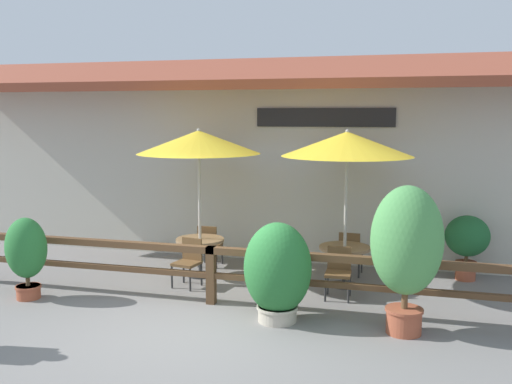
{
  "coord_description": "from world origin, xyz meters",
  "views": [
    {
      "loc": [
        3.02,
        -7.43,
        3.08
      ],
      "look_at": [
        0.61,
        1.6,
        1.79
      ],
      "focal_mm": 40.0,
      "sensor_mm": 36.0,
      "label": 1
    }
  ],
  "objects_px": {
    "patio_umbrella_middle": "(347,144)",
    "potted_plant_entrance_palm": "(278,271)",
    "chair_near_wallside": "(209,243)",
    "dining_table_middle": "(345,254)",
    "chair_near_streetside": "(189,260)",
    "potted_plant_broad_leaf": "(467,240)",
    "dining_table_near": "(200,246)",
    "potted_plant_corner_fern": "(26,252)",
    "chair_middle_streetside": "(338,270)",
    "patio_umbrella_near": "(199,142)",
    "chair_middle_wallside": "(350,251)",
    "potted_plant_tall_tropical": "(407,246)"
  },
  "relations": [
    {
      "from": "patio_umbrella_middle",
      "to": "potted_plant_entrance_palm",
      "type": "distance_m",
      "value": 2.81
    },
    {
      "from": "chair_near_wallside",
      "to": "dining_table_middle",
      "type": "height_order",
      "value": "chair_near_wallside"
    },
    {
      "from": "chair_near_streetside",
      "to": "patio_umbrella_middle",
      "type": "bearing_deg",
      "value": 25.67
    },
    {
      "from": "dining_table_middle",
      "to": "potted_plant_broad_leaf",
      "type": "height_order",
      "value": "potted_plant_broad_leaf"
    },
    {
      "from": "dining_table_near",
      "to": "chair_near_streetside",
      "type": "distance_m",
      "value": 0.67
    },
    {
      "from": "potted_plant_corner_fern",
      "to": "chair_middle_streetside",
      "type": "bearing_deg",
      "value": 15.48
    },
    {
      "from": "patio_umbrella_near",
      "to": "patio_umbrella_middle",
      "type": "height_order",
      "value": "same"
    },
    {
      "from": "chair_near_wallside",
      "to": "potted_plant_corner_fern",
      "type": "bearing_deg",
      "value": 49.64
    },
    {
      "from": "potted_plant_entrance_palm",
      "to": "dining_table_middle",
      "type": "bearing_deg",
      "value": 69.22
    },
    {
      "from": "chair_near_wallside",
      "to": "patio_umbrella_middle",
      "type": "bearing_deg",
      "value": 167.48
    },
    {
      "from": "chair_middle_wallside",
      "to": "chair_near_wallside",
      "type": "bearing_deg",
      "value": 5.45
    },
    {
      "from": "chair_near_wallside",
      "to": "patio_umbrella_middle",
      "type": "xyz_separation_m",
      "value": [
        2.78,
        -0.6,
        2.07
      ]
    },
    {
      "from": "dining_table_near",
      "to": "potted_plant_entrance_palm",
      "type": "relative_size",
      "value": 0.61
    },
    {
      "from": "chair_near_wallside",
      "to": "dining_table_middle",
      "type": "xyz_separation_m",
      "value": [
        2.78,
        -0.6,
        0.1
      ]
    },
    {
      "from": "dining_table_middle",
      "to": "dining_table_near",
      "type": "bearing_deg",
      "value": -178.73
    },
    {
      "from": "chair_near_wallside",
      "to": "patio_umbrella_near",
      "type": "bearing_deg",
      "value": 94.46
    },
    {
      "from": "chair_middle_wallside",
      "to": "potted_plant_corner_fern",
      "type": "xyz_separation_m",
      "value": [
        -5.07,
        -2.78,
        0.33
      ]
    },
    {
      "from": "patio_umbrella_middle",
      "to": "potted_plant_tall_tropical",
      "type": "xyz_separation_m",
      "value": [
        1.06,
        -2.03,
        -1.29
      ]
    },
    {
      "from": "chair_middle_streetside",
      "to": "chair_middle_wallside",
      "type": "height_order",
      "value": "same"
    },
    {
      "from": "patio_umbrella_near",
      "to": "chair_near_streetside",
      "type": "xyz_separation_m",
      "value": [
        0.03,
        -0.66,
        -2.07
      ]
    },
    {
      "from": "patio_umbrella_near",
      "to": "dining_table_near",
      "type": "bearing_deg",
      "value": -75.96
    },
    {
      "from": "patio_umbrella_near",
      "to": "dining_table_near",
      "type": "distance_m",
      "value": 1.97
    },
    {
      "from": "chair_middle_streetside",
      "to": "potted_plant_tall_tropical",
      "type": "distance_m",
      "value": 1.89
    },
    {
      "from": "potted_plant_entrance_palm",
      "to": "potted_plant_broad_leaf",
      "type": "bearing_deg",
      "value": 45.76
    },
    {
      "from": "patio_umbrella_near",
      "to": "chair_middle_streetside",
      "type": "bearing_deg",
      "value": -13.17
    },
    {
      "from": "chair_middle_wallside",
      "to": "potted_plant_entrance_palm",
      "type": "relative_size",
      "value": 0.57
    },
    {
      "from": "potted_plant_broad_leaf",
      "to": "patio_umbrella_middle",
      "type": "bearing_deg",
      "value": -155.77
    },
    {
      "from": "dining_table_near",
      "to": "chair_middle_wallside",
      "type": "height_order",
      "value": "chair_middle_wallside"
    },
    {
      "from": "dining_table_middle",
      "to": "potted_plant_corner_fern",
      "type": "height_order",
      "value": "potted_plant_corner_fern"
    },
    {
      "from": "patio_umbrella_middle",
      "to": "potted_plant_tall_tropical",
      "type": "bearing_deg",
      "value": -62.4
    },
    {
      "from": "dining_table_near",
      "to": "potted_plant_corner_fern",
      "type": "distance_m",
      "value": 3.08
    },
    {
      "from": "chair_middle_streetside",
      "to": "dining_table_middle",
      "type": "bearing_deg",
      "value": 86.07
    },
    {
      "from": "dining_table_near",
      "to": "potted_plant_corner_fern",
      "type": "bearing_deg",
      "value": -138.84
    },
    {
      "from": "potted_plant_tall_tropical",
      "to": "potted_plant_broad_leaf",
      "type": "bearing_deg",
      "value": 70.04
    },
    {
      "from": "chair_near_streetside",
      "to": "potted_plant_broad_leaf",
      "type": "height_order",
      "value": "potted_plant_broad_leaf"
    },
    {
      "from": "chair_near_streetside",
      "to": "potted_plant_entrance_palm",
      "type": "xyz_separation_m",
      "value": [
        1.93,
        -1.3,
        0.29
      ]
    },
    {
      "from": "patio_umbrella_middle",
      "to": "potted_plant_broad_leaf",
      "type": "relative_size",
      "value": 2.31
    },
    {
      "from": "patio_umbrella_near",
      "to": "chair_near_wallside",
      "type": "bearing_deg",
      "value": 94.77
    },
    {
      "from": "potted_plant_tall_tropical",
      "to": "potted_plant_entrance_palm",
      "type": "relative_size",
      "value": 1.41
    },
    {
      "from": "patio_umbrella_middle",
      "to": "dining_table_middle",
      "type": "height_order",
      "value": "patio_umbrella_middle"
    },
    {
      "from": "potted_plant_tall_tropical",
      "to": "potted_plant_corner_fern",
      "type": "bearing_deg",
      "value": -179.49
    },
    {
      "from": "chair_near_wallside",
      "to": "potted_plant_entrance_palm",
      "type": "xyz_separation_m",
      "value": [
        2.01,
        -2.63,
        0.29
      ]
    },
    {
      "from": "patio_umbrella_middle",
      "to": "chair_middle_streetside",
      "type": "distance_m",
      "value": 2.19
    },
    {
      "from": "chair_middle_streetside",
      "to": "potted_plant_entrance_palm",
      "type": "height_order",
      "value": "potted_plant_entrance_palm"
    },
    {
      "from": "patio_umbrella_middle",
      "to": "potted_plant_tall_tropical",
      "type": "relative_size",
      "value": 1.33
    },
    {
      "from": "patio_umbrella_middle",
      "to": "chair_near_wallside",
      "type": "bearing_deg",
      "value": 167.79
    },
    {
      "from": "chair_near_wallside",
      "to": "potted_plant_tall_tropical",
      "type": "xyz_separation_m",
      "value": [
        3.84,
        -2.63,
        0.78
      ]
    },
    {
      "from": "patio_umbrella_near",
      "to": "dining_table_middle",
      "type": "bearing_deg",
      "value": 1.27
    },
    {
      "from": "chair_near_wallside",
      "to": "chair_middle_wallside",
      "type": "distance_m",
      "value": 2.82
    },
    {
      "from": "patio_umbrella_near",
      "to": "dining_table_middle",
      "type": "distance_m",
      "value": 3.37
    }
  ]
}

